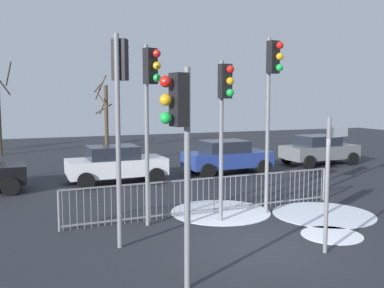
# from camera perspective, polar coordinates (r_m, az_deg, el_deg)

# --- Properties ---
(ground_plane) EXTENTS (60.00, 60.00, 0.00)m
(ground_plane) POSITION_cam_1_polar(r_m,az_deg,el_deg) (10.43, 9.16, -12.92)
(ground_plane) COLOR #26282D
(traffic_light_mid_left) EXTENTS (0.39, 0.53, 4.71)m
(traffic_light_mid_left) POSITION_cam_1_polar(r_m,az_deg,el_deg) (11.38, -5.43, 6.36)
(traffic_light_mid_left) COLOR slate
(traffic_light_mid_left) RESTS_ON ground
(traffic_light_mid_right) EXTENTS (0.34, 0.57, 4.34)m
(traffic_light_mid_right) POSITION_cam_1_polar(r_m,az_deg,el_deg) (11.75, 4.20, 5.09)
(traffic_light_mid_right) COLOR slate
(traffic_light_mid_right) RESTS_ON ground
(traffic_light_foreground_right) EXTENTS (0.36, 0.56, 5.04)m
(traffic_light_foreground_right) POSITION_cam_1_polar(r_m,az_deg,el_deg) (12.73, 10.25, 7.31)
(traffic_light_foreground_right) COLOR slate
(traffic_light_foreground_right) RESTS_ON ground
(traffic_light_rear_left) EXTENTS (0.44, 0.49, 4.74)m
(traffic_light_rear_left) POSITION_cam_1_polar(r_m,az_deg,el_deg) (9.95, -9.26, 6.51)
(traffic_light_rear_left) COLOR slate
(traffic_light_rear_left) RESTS_ON ground
(traffic_light_rear_right) EXTENTS (0.56, 0.35, 3.89)m
(traffic_light_rear_right) POSITION_cam_1_polar(r_m,az_deg,el_deg) (7.49, -1.61, 1.98)
(traffic_light_rear_right) COLOR slate
(traffic_light_rear_right) RESTS_ON ground
(direction_sign_post) EXTENTS (0.75, 0.30, 2.97)m
(direction_sign_post) POSITION_cam_1_polar(r_m,az_deg,el_deg) (10.00, 17.23, -4.07)
(direction_sign_post) COLOR slate
(direction_sign_post) RESTS_ON ground
(pedestrian_guard_railing) EXTENTS (8.45, 0.37, 1.07)m
(pedestrian_guard_railing) POSITION_cam_1_polar(r_m,az_deg,el_deg) (12.89, 2.17, -6.59)
(pedestrian_guard_railing) COLOR slate
(pedestrian_guard_railing) RESTS_ON ground
(car_grey_far) EXTENTS (3.88, 2.08, 1.47)m
(car_grey_far) POSITION_cam_1_polar(r_m,az_deg,el_deg) (23.06, 16.05, -0.66)
(car_grey_far) COLOR slate
(car_grey_far) RESTS_ON ground
(car_white_near) EXTENTS (3.84, 2.01, 1.47)m
(car_white_near) POSITION_cam_1_polar(r_m,az_deg,el_deg) (17.69, -9.82, -2.51)
(car_white_near) COLOR silver
(car_white_near) RESTS_ON ground
(car_blue_trailing) EXTENTS (3.84, 1.99, 1.47)m
(car_blue_trailing) POSITION_cam_1_polar(r_m,az_deg,el_deg) (19.64, 4.47, -1.59)
(car_blue_trailing) COLOR navy
(car_blue_trailing) RESTS_ON ground
(bare_tree_left) EXTENTS (1.29, 1.38, 4.82)m
(bare_tree_left) POSITION_cam_1_polar(r_m,az_deg,el_deg) (29.03, -11.08, 3.80)
(bare_tree_left) COLOR #473828
(bare_tree_left) RESTS_ON ground
(snow_patch_kerb) EXTENTS (1.49, 1.49, 0.01)m
(snow_patch_kerb) POSITION_cam_1_polar(r_m,az_deg,el_deg) (11.60, 17.56, -11.12)
(snow_patch_kerb) COLOR white
(snow_patch_kerb) RESTS_ON ground
(snow_patch_island) EXTENTS (2.94, 2.94, 0.01)m
(snow_patch_island) POSITION_cam_1_polar(r_m,az_deg,el_deg) (13.24, 3.68, -8.70)
(snow_patch_island) COLOR white
(snow_patch_island) RESTS_ON ground
(snow_patch_verge) EXTENTS (2.91, 2.91, 0.01)m
(snow_patch_verge) POSITION_cam_1_polar(r_m,az_deg,el_deg) (13.50, 16.56, -8.66)
(snow_patch_verge) COLOR silver
(snow_patch_verge) RESTS_ON ground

